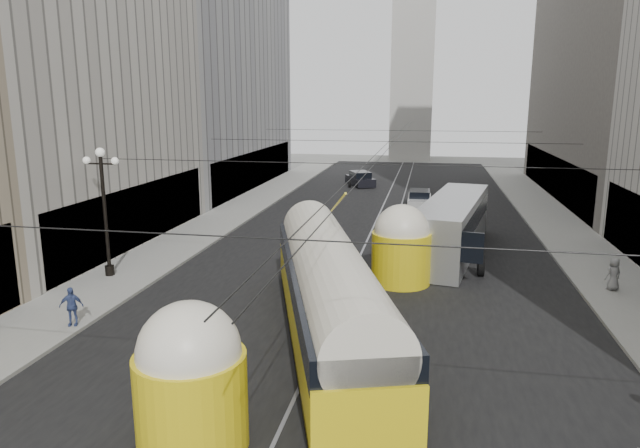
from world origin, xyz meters
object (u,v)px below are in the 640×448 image
at_px(pedestrian_sidewalk_right, 614,274).
at_px(city_bus, 453,224).
at_px(pedestrian_sidewalk_left, 71,306).
at_px(streetcar, 329,290).

bearing_deg(pedestrian_sidewalk_right, city_bus, -62.52).
xyz_separation_m(pedestrian_sidewalk_right, pedestrian_sidewalk_left, (-21.99, -8.52, 0.01)).
height_order(streetcar, pedestrian_sidewalk_left, streetcar).
xyz_separation_m(streetcar, pedestrian_sidewalk_right, (11.99, 7.62, -1.02)).
distance_m(streetcar, pedestrian_sidewalk_right, 14.25).
height_order(city_bus, pedestrian_sidewalk_right, city_bus).
bearing_deg(pedestrian_sidewalk_right, pedestrian_sidewalk_left, -2.27).
relative_size(pedestrian_sidewalk_right, pedestrian_sidewalk_left, 0.98).
bearing_deg(pedestrian_sidewalk_left, city_bus, 24.80).
relative_size(streetcar, city_bus, 1.33).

